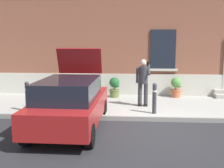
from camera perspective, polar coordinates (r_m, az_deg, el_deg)
The scene contains 11 objects.
ground_plane at distance 8.40m, azimuth 8.26°, elevation -9.22°, with size 80.00×80.00×0.00m, color #232326.
sidewalk at distance 11.08m, azimuth 7.27°, elevation -4.37°, with size 24.00×3.60×0.15m, color #99968E.
curb_edge at distance 9.28m, azimuth 7.87°, elevation -6.99°, with size 24.00×0.12×0.15m, color gray.
building_facade at distance 13.32m, azimuth 7.06°, elevation 13.66°, with size 24.00×1.52×7.50m.
hatchback_car_red at distance 8.29m, azimuth -8.44°, elevation -3.74°, with size 1.83×4.08×2.34m.
bollard_near_person at distance 9.54m, azimuth 8.57°, elevation -2.63°, with size 0.15×0.15×1.04m.
bollard_far_left at distance 10.18m, azimuth -16.74°, elevation -2.18°, with size 0.15×0.15×1.04m.
person_on_phone at distance 10.47m, azimuth 6.30°, elevation 0.87°, with size 0.51×0.47×1.75m.
planter_charcoal at distance 12.56m, azimuth -11.65°, elevation -0.45°, with size 0.44×0.44×0.86m.
planter_olive at distance 12.18m, azimuth 0.53°, elevation -0.55°, with size 0.44×0.44×0.86m.
planter_terracotta at distance 12.48m, azimuth 12.82°, elevation -0.55°, with size 0.44×0.44×0.86m.
Camera 1 is at (-0.60, -7.97, 2.59)m, focal length 45.28 mm.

